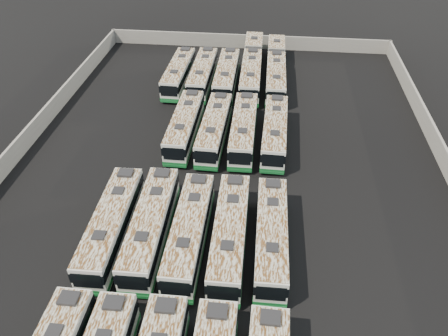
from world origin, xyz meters
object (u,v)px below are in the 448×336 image
at_px(bus_midfront_far_left, 112,225).
at_px(bus_back_far_right, 276,68).
at_px(bus_back_left, 203,74).
at_px(bus_back_right, 252,66).
at_px(bus_back_center, 227,76).
at_px(bus_midfront_right, 230,234).
at_px(bus_midback_far_right, 275,131).
at_px(bus_midfront_far_right, 271,236).
at_px(bus_midfront_center, 190,231).
at_px(bus_midback_center, 214,129).
at_px(bus_midback_left, 185,126).
at_px(bus_midfront_left, 151,226).
at_px(bus_midback_right, 244,129).
at_px(bus_back_far_left, 179,73).

distance_m(bus_midfront_far_left, bus_back_far_right, 35.20).
distance_m(bus_back_left, bus_back_right, 7.36).
height_order(bus_midfront_far_left, bus_back_right, bus_back_right).
relative_size(bus_back_center, bus_back_right, 0.64).
height_order(bus_midfront_right, bus_midback_far_right, bus_midfront_right).
bearing_deg(bus_midfront_far_right, bus_back_far_right, 89.34).
height_order(bus_midfront_center, bus_midback_far_right, bus_midfront_center).
distance_m(bus_midfront_center, bus_back_center, 29.47).
bearing_deg(bus_midback_far_right, bus_back_far_right, 91.61).
distance_m(bus_midback_center, bus_back_center, 13.50).
relative_size(bus_midback_center, bus_back_far_right, 0.65).
bearing_deg(bus_midback_left, bus_midback_far_right, -0.07).
bearing_deg(bus_midfront_far_right, bus_midback_left, 121.36).
bearing_deg(bus_midfront_right, bus_midfront_left, 177.52).
distance_m(bus_midback_right, bus_back_far_right, 16.82).
xyz_separation_m(bus_midfront_right, bus_back_far_right, (3.24, 32.60, -0.04)).
xyz_separation_m(bus_back_far_left, bus_back_right, (9.86, 3.38, 0.07)).
relative_size(bus_midback_far_right, bus_back_center, 0.97).
bearing_deg(bus_midback_center, bus_midfront_far_right, -65.52).
xyz_separation_m(bus_midfront_far_left, bus_back_left, (3.23, 29.56, -0.01)).
bearing_deg(bus_midfront_far_left, bus_back_far_left, 88.84).
relative_size(bus_midfront_far_left, bus_midback_left, 1.02).
xyz_separation_m(bus_midfront_far_right, bus_back_center, (-6.75, 29.22, 0.07)).
height_order(bus_midfront_left, bus_midfront_far_right, bus_midfront_left).
distance_m(bus_midfront_right, bus_back_far_right, 32.76).
height_order(bus_back_left, bus_back_right, bus_back_right).
bearing_deg(bus_midfront_right, bus_back_right, 89.49).
distance_m(bus_midfront_right, bus_midback_left, 17.48).
distance_m(bus_midfront_far_left, bus_back_center, 30.15).
distance_m(bus_midfront_left, bus_back_center, 29.38).
relative_size(bus_midback_right, bus_back_center, 0.98).
bearing_deg(bus_midfront_far_left, bus_midfront_center, -1.60).
bearing_deg(bus_midback_far_right, bus_back_left, 127.93).
bearing_deg(bus_back_center, bus_back_right, 46.94).
bearing_deg(bus_midfront_far_right, bus_midfront_far_left, -179.94).
distance_m(bus_midfront_far_right, bus_back_left, 31.01).
bearing_deg(bus_midback_right, bus_midback_left, 179.31).
xyz_separation_m(bus_midback_far_right, bus_back_center, (-6.75, 13.33, 0.06)).
xyz_separation_m(bus_midback_center, bus_back_right, (3.18, 17.00, 0.05)).
bearing_deg(bus_midback_far_right, bus_midfront_left, -121.06).
distance_m(bus_midback_left, bus_midback_center, 3.39).
bearing_deg(bus_back_far_right, bus_midback_far_right, -90.09).
bearing_deg(bus_midfront_far_left, bus_midback_left, 77.46).
bearing_deg(bus_midfront_left, bus_midback_far_right, 56.58).
distance_m(bus_back_left, bus_back_far_right, 10.39).
bearing_deg(bus_midback_left, bus_back_center, 76.30).
bearing_deg(bus_midfront_far_left, bus_back_right, 72.15).
distance_m(bus_midback_left, bus_back_left, 13.37).
distance_m(bus_midback_center, bus_back_left, 14.02).
distance_m(bus_midfront_far_right, bus_midback_left, 18.88).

